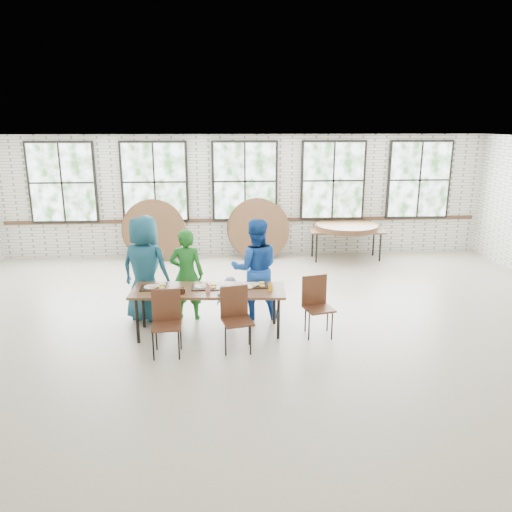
{
  "coord_description": "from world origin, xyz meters",
  "views": [
    {
      "loc": [
        -0.57,
        -7.88,
        3.28
      ],
      "look_at": [
        0.0,
        0.4,
        1.05
      ],
      "focal_mm": 35.0,
      "sensor_mm": 36.0,
      "label": 1
    }
  ],
  "objects_px": {
    "chair_near_right": "(236,313)",
    "storage_table": "(346,232)",
    "chair_near_left": "(167,316)",
    "dining_table": "(208,292)"
  },
  "relations": [
    {
      "from": "chair_near_right",
      "to": "storage_table",
      "type": "xyz_separation_m",
      "value": [
        2.85,
        4.85,
        0.13
      ]
    },
    {
      "from": "chair_near_left",
      "to": "storage_table",
      "type": "xyz_separation_m",
      "value": [
        3.86,
        4.93,
        0.13
      ]
    },
    {
      "from": "chair_near_right",
      "to": "storage_table",
      "type": "height_order",
      "value": "chair_near_right"
    },
    {
      "from": "dining_table",
      "to": "chair_near_right",
      "type": "distance_m",
      "value": 0.71
    },
    {
      "from": "dining_table",
      "to": "chair_near_right",
      "type": "relative_size",
      "value": 2.58
    },
    {
      "from": "dining_table",
      "to": "storage_table",
      "type": "relative_size",
      "value": 1.33
    },
    {
      "from": "chair_near_left",
      "to": "storage_table",
      "type": "distance_m",
      "value": 6.26
    },
    {
      "from": "dining_table",
      "to": "chair_near_right",
      "type": "bearing_deg",
      "value": -50.22
    },
    {
      "from": "dining_table",
      "to": "storage_table",
      "type": "height_order",
      "value": "same"
    },
    {
      "from": "chair_near_right",
      "to": "storage_table",
      "type": "relative_size",
      "value": 0.52
    }
  ]
}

